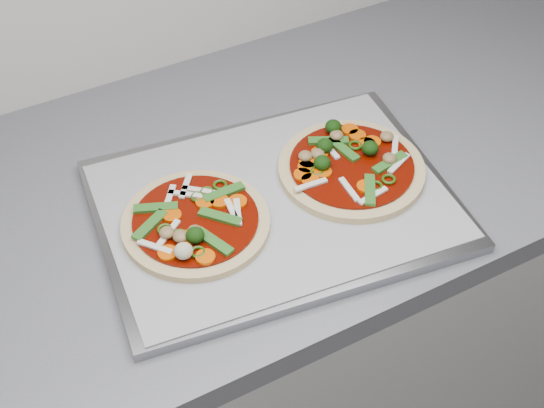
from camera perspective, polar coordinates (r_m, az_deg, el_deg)
name	(u,v)px	position (r m, az deg, el deg)	size (l,w,h in m)	color
base_cabinet	(185,387)	(1.42, -6.54, -13.51)	(3.60, 0.60, 0.86)	#B4B4B2
countertop	(159,214)	(1.07, -8.48, -0.77)	(3.60, 0.60, 0.04)	slate
baking_tray	(274,205)	(1.03, 0.19, -0.07)	(0.47, 0.35, 0.02)	gray
parchment	(275,200)	(1.02, 0.19, 0.27)	(0.45, 0.33, 0.00)	#9A999E
pizza_left	(195,223)	(0.99, -5.81, -1.42)	(0.24, 0.24, 0.03)	tan
pizza_right	(350,165)	(1.07, 5.88, 2.91)	(0.23, 0.23, 0.03)	tan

